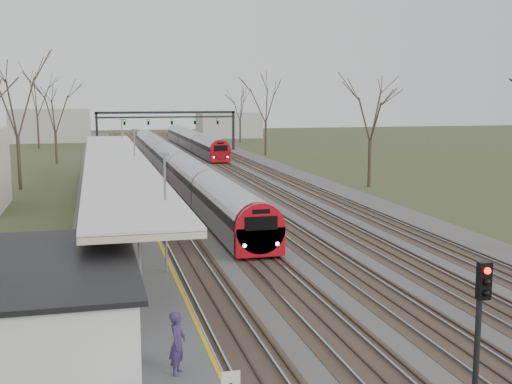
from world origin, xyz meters
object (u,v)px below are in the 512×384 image
signal_post (480,312)px  train_near (172,161)px  passenger (177,343)px  train_far (193,141)px

signal_post → train_near: bearing=91.9°
passenger → signal_post: size_ratio=0.43×
train_far → passenger: (-13.01, -82.94, 0.39)m
train_far → passenger: train_far is taller
train_near → signal_post: size_ratio=18.34×
passenger → signal_post: signal_post is taller
train_far → passenger: bearing=-98.9°
train_near → train_far: 32.08m
train_far → signal_post: 85.05m
signal_post → train_far: bearing=86.5°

